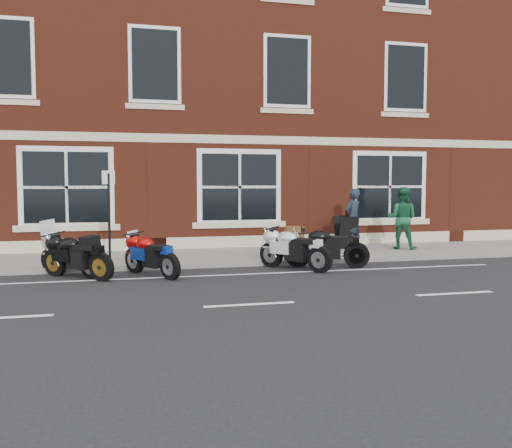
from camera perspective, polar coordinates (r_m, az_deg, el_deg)
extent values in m
plane|color=black|center=(12.79, -3.82, -5.29)|extent=(80.00, 80.00, 0.00)
cube|color=slate|center=(15.71, -5.80, -3.32)|extent=(30.00, 3.00, 0.12)
cube|color=slate|center=(14.17, -4.86, -4.13)|extent=(30.00, 0.16, 0.12)
cube|color=maroon|center=(23.36, -8.68, 13.71)|extent=(24.00, 12.00, 12.00)
cylinder|color=black|center=(14.04, -19.71, -3.48)|extent=(0.49, 0.50, 0.58)
cylinder|color=black|center=(13.03, -16.11, -3.98)|extent=(0.49, 0.50, 0.58)
cube|color=black|center=(13.52, -18.13, -2.40)|extent=(0.66, 0.68, 0.20)
ellipsoid|color=#9C9BA0|center=(13.62, -18.51, -1.91)|extent=(0.59, 0.60, 0.29)
cube|color=black|center=(13.24, -17.13, -2.20)|extent=(0.52, 0.53, 0.09)
cube|color=silver|center=(13.95, -19.74, -0.40)|extent=(0.30, 0.29, 0.41)
cylinder|color=black|center=(13.56, -11.94, -3.56)|extent=(0.42, 0.58, 0.60)
cylinder|color=black|center=(12.46, -8.48, -4.19)|extent=(0.42, 0.58, 0.60)
cube|color=black|center=(13.00, -10.42, -2.45)|extent=(0.58, 0.76, 0.21)
ellipsoid|color=#990806|center=(13.10, -10.78, -1.91)|extent=(0.56, 0.62, 0.30)
cube|color=black|center=(12.69, -9.45, -2.26)|extent=(0.48, 0.57, 0.09)
cylinder|color=black|center=(13.61, -19.36, -3.63)|extent=(0.54, 0.51, 0.62)
cylinder|color=black|center=(12.61, -15.10, -4.14)|extent=(0.54, 0.51, 0.62)
cube|color=black|center=(13.09, -17.49, -2.44)|extent=(0.72, 0.70, 0.21)
ellipsoid|color=black|center=(13.19, -17.94, -1.90)|extent=(0.63, 0.62, 0.31)
cube|color=black|center=(12.81, -16.30, -2.21)|extent=(0.56, 0.55, 0.10)
cylinder|color=black|center=(14.20, 1.62, -3.06)|extent=(0.48, 0.59, 0.63)
cylinder|color=black|center=(13.38, 6.46, -3.53)|extent=(0.48, 0.59, 0.63)
cube|color=black|center=(13.77, 3.81, -1.89)|extent=(0.66, 0.78, 0.22)
ellipsoid|color=silver|center=(13.84, 3.31, -1.36)|extent=(0.61, 0.66, 0.32)
cube|color=black|center=(13.53, 5.17, -1.66)|extent=(0.53, 0.59, 0.10)
cylinder|color=black|center=(14.22, 4.22, -3.05)|extent=(0.64, 0.33, 0.63)
cylinder|color=black|center=(14.28, 10.01, -3.07)|extent=(0.64, 0.33, 0.63)
cube|color=black|center=(14.19, 6.93, -1.71)|extent=(0.83, 0.48, 0.22)
ellipsoid|color=black|center=(14.18, 6.33, -1.23)|extent=(0.64, 0.52, 0.32)
cube|color=black|center=(14.21, 8.53, -1.40)|extent=(0.60, 0.42, 0.10)
imported|color=black|center=(17.34, 9.65, 0.53)|extent=(0.78, 0.70, 1.80)
imported|color=#17502F|center=(17.54, 14.39, 0.58)|extent=(1.14, 1.10, 1.85)
cylinder|color=#472813|center=(16.69, 3.83, -1.45)|extent=(0.61, 0.61, 0.71)
cylinder|color=black|center=(16.70, 3.83, -2.03)|extent=(0.64, 0.64, 0.05)
cylinder|color=black|center=(16.67, 3.83, -0.87)|extent=(0.64, 0.64, 0.05)
cylinder|color=black|center=(13.99, -14.47, 0.43)|extent=(0.06, 0.06, 2.20)
cube|color=silver|center=(13.97, -14.54, 4.53)|extent=(0.30, 0.15, 0.32)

